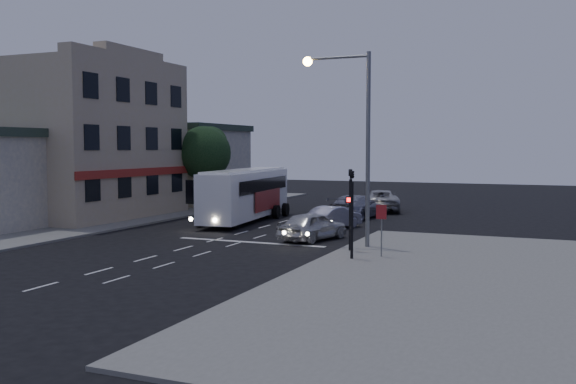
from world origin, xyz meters
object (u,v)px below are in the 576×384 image
at_px(traffic_signal_side, 352,204).
at_px(street_tree, 204,151).
at_px(tour_bus, 246,193).
at_px(regulatory_sign, 381,222).
at_px(traffic_signal_main, 350,199).
at_px(streetlight, 355,126).
at_px(car_sedan_b, 356,207).
at_px(car_sedan_c, 381,200).
at_px(car_sedan_a, 334,217).
at_px(car_suv, 313,226).

height_order(traffic_signal_side, street_tree, street_tree).
distance_m(tour_bus, regulatory_sign, 15.45).
bearing_deg(traffic_signal_main, streetlight, 100.20).
bearing_deg(traffic_signal_side, car_sedan_b, 106.17).
relative_size(traffic_signal_side, streetlight, 0.46).
bearing_deg(car_sedan_b, street_tree, 1.33).
relative_size(car_sedan_c, traffic_signal_side, 1.39).
xyz_separation_m(streetlight, street_tree, (-15.55, 12.82, -1.23)).
bearing_deg(regulatory_sign, traffic_signal_main, 149.16).
bearing_deg(streetlight, traffic_signal_side, -74.30).
bearing_deg(car_sedan_a, traffic_signal_side, 128.80).
height_order(car_suv, car_sedan_c, car_sedan_c).
relative_size(car_suv, car_sedan_c, 0.76).
bearing_deg(car_sedan_c, street_tree, 5.82).
xyz_separation_m(car_suv, traffic_signal_side, (3.63, -5.00, 1.68)).
height_order(tour_bus, car_sedan_b, tour_bus).
bearing_deg(car_sedan_c, streetlight, 84.84).
distance_m(car_suv, streetlight, 5.89).
bearing_deg(street_tree, car_sedan_b, -3.56).
bearing_deg(regulatory_sign, tour_bus, 138.32).
relative_size(tour_bus, regulatory_sign, 5.03).
relative_size(car_sedan_b, streetlight, 0.61).
xyz_separation_m(traffic_signal_side, regulatory_sign, (1.00, 0.96, -0.82)).
bearing_deg(regulatory_sign, traffic_signal_side, -136.08).
distance_m(car_suv, car_sedan_a, 4.85).
height_order(tour_bus, car_sedan_a, tour_bus).
distance_m(car_sedan_a, street_tree, 14.45).
bearing_deg(street_tree, car_sedan_a, -27.36).
xyz_separation_m(regulatory_sign, street_tree, (-17.51, 15.26, 2.90)).
height_order(traffic_signal_main, streetlight, streetlight).
relative_size(car_sedan_b, regulatory_sign, 2.49).
distance_m(car_sedan_c, regulatory_sign, 20.80).
bearing_deg(traffic_signal_main, regulatory_sign, -30.84).
relative_size(traffic_signal_side, street_tree, 0.66).
bearing_deg(street_tree, car_suv, -41.08).
bearing_deg(streetlight, car_sedan_a, 116.34).
bearing_deg(car_suv, traffic_signal_side, 140.33).
distance_m(regulatory_sign, street_tree, 23.40).
relative_size(car_sedan_a, regulatory_sign, 1.84).
relative_size(tour_bus, car_sedan_b, 2.02).
bearing_deg(traffic_signal_main, street_tree, 137.97).
xyz_separation_m(car_sedan_a, traffic_signal_side, (4.13, -9.82, 1.75)).
bearing_deg(traffic_signal_main, car_sedan_c, 100.57).
relative_size(traffic_signal_main, street_tree, 0.66).
xyz_separation_m(traffic_signal_main, regulatory_sign, (1.70, -1.01, -0.82)).
relative_size(car_sedan_c, street_tree, 0.92).
distance_m(tour_bus, car_sedan_c, 11.71).
bearing_deg(streetlight, car_suv, 149.12).
height_order(traffic_signal_main, traffic_signal_side, same).
bearing_deg(car_sedan_a, car_sedan_c, -73.38).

